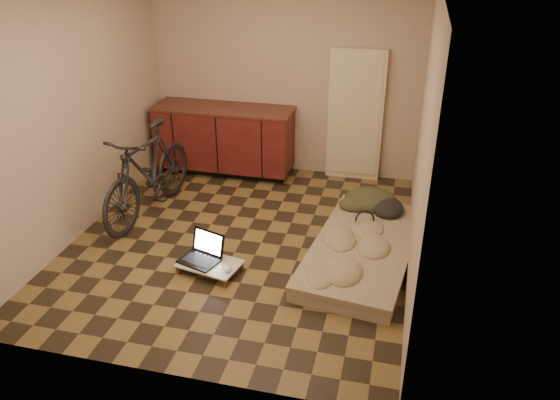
% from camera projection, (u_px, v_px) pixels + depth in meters
% --- Properties ---
extents(room_shell, '(3.50, 4.00, 2.60)m').
position_uv_depth(room_shell, '(237.00, 125.00, 5.28)').
color(room_shell, brown).
rests_on(room_shell, ground).
extents(cabinets, '(1.84, 0.62, 0.91)m').
position_uv_depth(cabinets, '(225.00, 139.00, 7.29)').
color(cabinets, black).
rests_on(cabinets, ground).
extents(appliance_panel, '(0.70, 0.10, 1.70)m').
position_uv_depth(appliance_panel, '(355.00, 116.00, 6.97)').
color(appliance_panel, beige).
rests_on(appliance_panel, ground).
extents(bicycle, '(0.73, 1.85, 1.16)m').
position_uv_depth(bicycle, '(147.00, 168.00, 6.16)').
color(bicycle, black).
rests_on(bicycle, ground).
extents(futon, '(1.20, 2.09, 0.17)m').
position_uv_depth(futon, '(363.00, 250.00, 5.54)').
color(futon, '#B09F8D').
rests_on(futon, ground).
extents(clothing_pile, '(0.70, 0.61, 0.26)m').
position_uv_depth(clothing_pile, '(375.00, 196.00, 6.16)').
color(clothing_pile, '#363A22').
rests_on(clothing_pile, futon).
extents(headphones, '(0.29, 0.28, 0.16)m').
position_uv_depth(headphones, '(365.00, 219.00, 5.78)').
color(headphones, black).
rests_on(headphones, futon).
extents(lap_desk, '(0.65, 0.49, 0.10)m').
position_uv_depth(lap_desk, '(210.00, 264.00, 5.31)').
color(lap_desk, brown).
rests_on(lap_desk, ground).
extents(laptop, '(0.45, 0.43, 0.25)m').
position_uv_depth(laptop, '(202.00, 255.00, 5.34)').
color(laptop, black).
rests_on(laptop, lap_desk).
extents(mouse, '(0.07, 0.11, 0.04)m').
position_uv_depth(mouse, '(228.00, 269.00, 5.18)').
color(mouse, silver).
rests_on(mouse, lap_desk).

